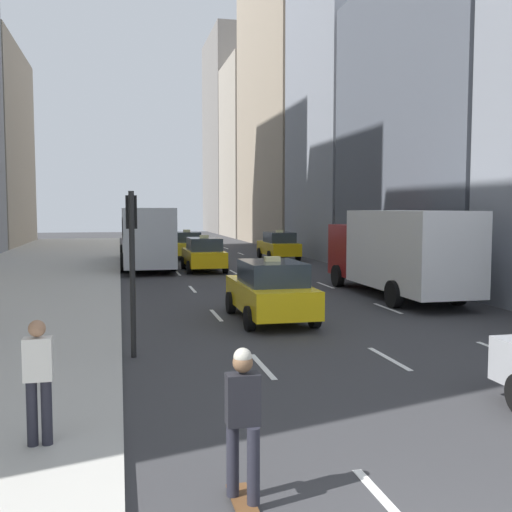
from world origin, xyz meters
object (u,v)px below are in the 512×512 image
object	(u,v)px
taxi_fourth	(186,245)
traffic_light_pole	(132,246)
pedestrian_near_curb	(38,376)
box_truck	(397,250)
skateboarder	(243,419)
taxi_third	(270,290)
taxi_lead	(204,254)
city_bus	(145,234)
taxi_second	(279,246)

from	to	relation	value
taxi_fourth	traffic_light_pole	bearing A→B (deg)	-98.83
taxi_fourth	pedestrian_near_curb	bearing A→B (deg)	-99.76
box_truck	skateboarder	xyz separation A→B (m)	(-8.55, -13.78, -0.75)
taxi_fourth	box_truck	xyz separation A→B (m)	(5.60, -18.66, 0.83)
pedestrian_near_curb	traffic_light_pole	world-z (taller)	traffic_light_pole
taxi_third	skateboarder	xyz separation A→B (m)	(-2.95, -10.38, 0.08)
skateboarder	traffic_light_pole	bearing A→B (deg)	98.17
taxi_fourth	pedestrian_near_curb	xyz separation A→B (m)	(-5.26, -30.58, 0.19)
taxi_lead	taxi_third	xyz separation A→B (m)	(0.00, -13.96, 0.00)
pedestrian_near_curb	traffic_light_pole	xyz separation A→B (m)	(1.31, 5.14, 1.34)
skateboarder	traffic_light_pole	size ratio (longest dim) A/B	0.48
taxi_third	traffic_light_pole	distance (m)	5.42
taxi_lead	box_truck	distance (m)	11.99
traffic_light_pole	box_truck	bearing A→B (deg)	35.34
taxi_lead	taxi_fourth	xyz separation A→B (m)	(0.00, 8.10, 0.00)
city_bus	traffic_light_pole	bearing A→B (deg)	-93.12
taxi_third	box_truck	distance (m)	6.60
taxi_second	pedestrian_near_curb	bearing A→B (deg)	-110.88
city_bus	traffic_light_pole	world-z (taller)	traffic_light_pole
taxi_lead	pedestrian_near_curb	distance (m)	23.08
taxi_second	taxi_third	distance (m)	20.73
taxi_second	city_bus	size ratio (longest dim) A/B	0.38
taxi_second	traffic_light_pole	size ratio (longest dim) A/B	1.22
skateboarder	pedestrian_near_curb	xyz separation A→B (m)	(-2.32, 1.86, 0.10)
box_truck	taxi_second	bearing A→B (deg)	90.00
taxi_lead	city_bus	xyz separation A→B (m)	(-2.81, 3.54, 0.91)
taxi_second	taxi_fourth	xyz separation A→B (m)	(-5.60, 2.09, 0.00)
city_bus	skateboarder	size ratio (longest dim) A/B	6.65
taxi_third	skateboarder	bearing A→B (deg)	-105.84
pedestrian_near_curb	traffic_light_pole	size ratio (longest dim) A/B	0.46
taxi_second	taxi_lead	bearing A→B (deg)	-132.99
box_truck	traffic_light_pole	distance (m)	11.73
taxi_lead	taxi_fourth	distance (m)	8.10
taxi_third	traffic_light_pole	bearing A→B (deg)	-139.45
city_bus	box_truck	size ratio (longest dim) A/B	1.38
taxi_second	taxi_third	world-z (taller)	same
skateboarder	taxi_lead	bearing A→B (deg)	83.10
taxi_second	box_truck	distance (m)	16.59
taxi_fourth	traffic_light_pole	distance (m)	25.79
taxi_third	box_truck	bearing A→B (deg)	31.21
skateboarder	traffic_light_pole	distance (m)	7.22
taxi_lead	city_bus	bearing A→B (deg)	128.50
taxi_third	traffic_light_pole	world-z (taller)	traffic_light_pole
city_bus	taxi_second	bearing A→B (deg)	16.37
box_truck	traffic_light_pole	size ratio (longest dim) A/B	2.33
pedestrian_near_curb	taxi_third	bearing A→B (deg)	58.29
taxi_fourth	taxi_lead	bearing A→B (deg)	-90.00
taxi_fourth	skateboarder	world-z (taller)	taxi_fourth
taxi_lead	skateboarder	size ratio (longest dim) A/B	2.52
taxi_lead	taxi_second	xyz separation A→B (m)	(5.60, 6.01, 0.00)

